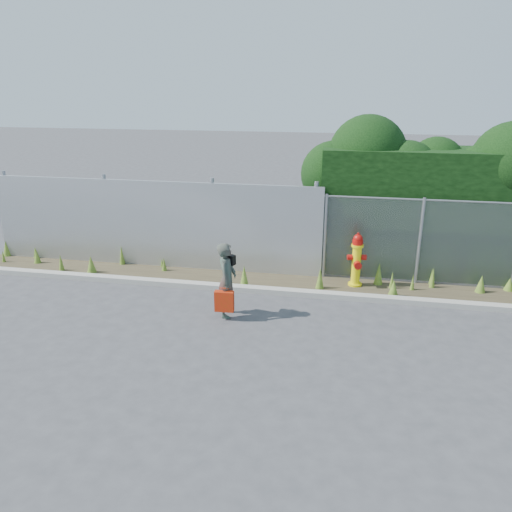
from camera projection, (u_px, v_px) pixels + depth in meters
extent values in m
plane|color=#3E3E41|center=(258.00, 330.00, 9.48)|extent=(80.00, 80.00, 0.00)
cube|color=#9F9B90|center=(273.00, 291.00, 11.13)|extent=(16.00, 0.22, 0.12)
cube|color=#3F3524|center=(276.00, 283.00, 11.71)|extent=(16.00, 1.20, 0.01)
cone|color=#4D7021|center=(164.00, 265.00, 12.41)|extent=(0.13, 0.13, 0.34)
cone|color=#4D7021|center=(91.00, 265.00, 12.27)|extent=(0.24, 0.24, 0.44)
cone|color=#4D7021|center=(413.00, 283.00, 11.24)|extent=(0.10, 0.10, 0.38)
cone|color=#4D7021|center=(393.00, 289.00, 10.90)|extent=(0.23, 0.23, 0.39)
cone|color=#4D7021|center=(244.00, 277.00, 11.36)|extent=(0.22, 0.22, 0.53)
cone|color=#4D7021|center=(162.00, 263.00, 12.67)|extent=(0.09, 0.09, 0.23)
cone|color=#4D7021|center=(37.00, 257.00, 12.93)|extent=(0.19, 0.19, 0.36)
cone|color=#4D7021|center=(392.00, 280.00, 11.32)|extent=(0.11, 0.11, 0.42)
cone|color=#4D7021|center=(3.00, 257.00, 13.00)|extent=(0.10, 0.10, 0.33)
cone|color=#4D7021|center=(122.00, 255.00, 12.81)|extent=(0.14, 0.14, 0.51)
cone|color=#4D7021|center=(379.00, 274.00, 11.54)|extent=(0.21, 0.21, 0.53)
cone|color=#4D7021|center=(61.00, 263.00, 12.40)|extent=(0.14, 0.14, 0.44)
cone|color=#4D7021|center=(481.00, 284.00, 11.11)|extent=(0.22, 0.22, 0.41)
cone|color=#4D7021|center=(36.00, 253.00, 13.31)|extent=(0.13, 0.13, 0.31)
cone|color=#4D7021|center=(509.00, 284.00, 11.23)|extent=(0.23, 0.23, 0.31)
cone|color=#4D7021|center=(320.00, 279.00, 11.31)|extent=(0.19, 0.19, 0.50)
cone|color=#4D7021|center=(6.00, 249.00, 13.47)|extent=(0.22, 0.22, 0.41)
cone|color=#4D7021|center=(433.00, 278.00, 11.36)|extent=(0.13, 0.13, 0.48)
cone|color=#4D7021|center=(432.00, 277.00, 11.54)|extent=(0.11, 0.11, 0.40)
cube|color=#A6A8AD|center=(152.00, 224.00, 12.48)|extent=(8.50, 0.08, 2.20)
cylinder|color=gray|center=(10.00, 214.00, 13.28)|extent=(0.10, 0.10, 2.30)
cylinder|color=gray|center=(108.00, 219.00, 12.79)|extent=(0.10, 0.10, 2.30)
cylinder|color=gray|center=(213.00, 224.00, 12.30)|extent=(0.10, 0.10, 2.30)
cylinder|color=gray|center=(315.00, 230.00, 11.86)|extent=(0.10, 0.10, 2.30)
cube|color=gray|center=(468.00, 245.00, 11.19)|extent=(6.50, 0.03, 2.00)
cylinder|color=gray|center=(475.00, 202.00, 10.86)|extent=(6.50, 0.04, 0.04)
cylinder|color=gray|center=(325.00, 237.00, 11.75)|extent=(0.07, 0.07, 2.05)
cylinder|color=gray|center=(420.00, 242.00, 11.37)|extent=(0.07, 0.07, 2.05)
cube|color=black|center=(476.00, 214.00, 11.90)|extent=(7.30, 1.60, 3.00)
sphere|color=black|center=(334.00, 174.00, 12.43)|extent=(1.64, 1.64, 1.64)
sphere|color=black|center=(367.00, 154.00, 12.12)|extent=(1.88, 1.88, 1.88)
sphere|color=black|center=(406.00, 172.00, 11.85)|extent=(1.51, 1.51, 1.51)
sphere|color=black|center=(436.00, 165.00, 11.99)|extent=(1.35, 1.35, 1.35)
sphere|color=black|center=(483.00, 172.00, 11.51)|extent=(1.33, 1.33, 1.33)
sphere|color=black|center=(512.00, 163.00, 11.38)|extent=(1.87, 1.87, 1.87)
cylinder|color=#FFEB0D|center=(355.00, 284.00, 11.55)|extent=(0.32, 0.32, 0.07)
cylinder|color=#FFEB0D|center=(356.00, 266.00, 11.41)|extent=(0.20, 0.20, 0.96)
cylinder|color=#FFEB0D|center=(358.00, 246.00, 11.24)|extent=(0.27, 0.27, 0.06)
cylinder|color=#B20F0A|center=(358.00, 242.00, 11.22)|extent=(0.24, 0.24, 0.11)
sphere|color=#B20F0A|center=(358.00, 239.00, 11.19)|extent=(0.21, 0.21, 0.21)
cylinder|color=#B20F0A|center=(358.00, 234.00, 11.15)|extent=(0.06, 0.06, 0.06)
cylinder|color=#B20F0A|center=(350.00, 257.00, 11.36)|extent=(0.11, 0.12, 0.12)
cylinder|color=#B20F0A|center=(364.00, 258.00, 11.31)|extent=(0.11, 0.12, 0.12)
cylinder|color=#B20F0A|center=(356.00, 265.00, 11.23)|extent=(0.17, 0.14, 0.17)
imported|color=#106953|center=(227.00, 280.00, 9.87)|extent=(0.37, 0.56, 1.52)
cube|color=#A73009|center=(224.00, 301.00, 9.79)|extent=(0.38, 0.14, 0.42)
cylinder|color=#A73009|center=(224.00, 288.00, 9.70)|extent=(0.18, 0.02, 0.02)
cube|color=black|center=(229.00, 259.00, 9.84)|extent=(0.26, 0.11, 0.20)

